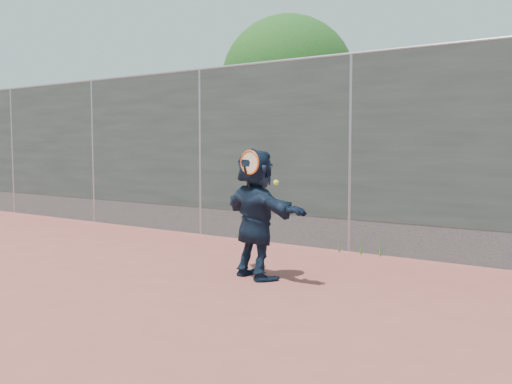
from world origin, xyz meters
The scene contains 6 objects.
ground centered at (0.00, 0.00, 0.00)m, with size 80.00×80.00×0.00m, color #9E4C42.
player centered at (-0.14, 1.21, 0.79)m, with size 1.47×0.47×1.59m, color #121F32.
fence centered at (0.00, 3.50, 1.58)m, with size 20.00×0.06×3.03m.
swing_action centered at (-0.06, 1.02, 1.38)m, with size 0.50×0.16×0.51m.
tree_left centered at (-2.85, 6.55, 2.94)m, with size 3.15×3.00×4.53m.
weed_clump centered at (0.29, 3.38, 0.13)m, with size 0.68×0.07×0.30m.
Camera 1 is at (3.84, -4.42, 1.61)m, focal length 40.00 mm.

